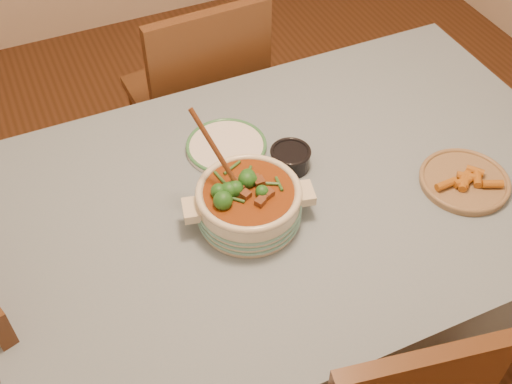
{
  "coord_description": "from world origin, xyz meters",
  "views": [
    {
      "loc": [
        -0.6,
        -1.07,
        2.04
      ],
      "look_at": [
        -0.14,
        -0.05,
        0.85
      ],
      "focal_mm": 45.0,
      "sensor_mm": 36.0,
      "label": 1
    }
  ],
  "objects_px": {
    "fried_plate": "(465,180)",
    "stew_casserole": "(249,201)",
    "dining_table": "(295,210)",
    "condiment_bowl": "(290,157)",
    "white_plate": "(226,146)",
    "chair_far": "(201,95)"
  },
  "relations": [
    {
      "from": "dining_table",
      "to": "condiment_bowl",
      "type": "xyz_separation_m",
      "value": [
        0.02,
        0.09,
        0.13
      ]
    },
    {
      "from": "dining_table",
      "to": "stew_casserole",
      "type": "bearing_deg",
      "value": -163.8
    },
    {
      "from": "dining_table",
      "to": "fried_plate",
      "type": "relative_size",
      "value": 6.42
    },
    {
      "from": "dining_table",
      "to": "white_plate",
      "type": "xyz_separation_m",
      "value": [
        -0.11,
        0.23,
        0.1
      ]
    },
    {
      "from": "dining_table",
      "to": "chair_far",
      "type": "distance_m",
      "value": 0.77
    },
    {
      "from": "stew_casserole",
      "to": "dining_table",
      "type": "bearing_deg",
      "value": 16.2
    },
    {
      "from": "white_plate",
      "to": "chair_far",
      "type": "height_order",
      "value": "chair_far"
    },
    {
      "from": "dining_table",
      "to": "fried_plate",
      "type": "bearing_deg",
      "value": -22.04
    },
    {
      "from": "stew_casserole",
      "to": "chair_far",
      "type": "height_order",
      "value": "stew_casserole"
    },
    {
      "from": "white_plate",
      "to": "condiment_bowl",
      "type": "distance_m",
      "value": 0.2
    },
    {
      "from": "condiment_bowl",
      "to": "fried_plate",
      "type": "relative_size",
      "value": 0.45
    },
    {
      "from": "fried_plate",
      "to": "chair_far",
      "type": "distance_m",
      "value": 1.06
    },
    {
      "from": "dining_table",
      "to": "white_plate",
      "type": "distance_m",
      "value": 0.27
    },
    {
      "from": "stew_casserole",
      "to": "fried_plate",
      "type": "distance_m",
      "value": 0.61
    },
    {
      "from": "stew_casserole",
      "to": "condiment_bowl",
      "type": "xyz_separation_m",
      "value": [
        0.19,
        0.13,
        -0.03
      ]
    },
    {
      "from": "chair_far",
      "to": "stew_casserole",
      "type": "bearing_deg",
      "value": 76.51
    },
    {
      "from": "condiment_bowl",
      "to": "fried_plate",
      "type": "distance_m",
      "value": 0.49
    },
    {
      "from": "dining_table",
      "to": "chair_far",
      "type": "xyz_separation_m",
      "value": [
        -0.01,
        0.76,
        -0.12
      ]
    },
    {
      "from": "dining_table",
      "to": "fried_plate",
      "type": "xyz_separation_m",
      "value": [
        0.43,
        -0.18,
        0.11
      ]
    },
    {
      "from": "dining_table",
      "to": "white_plate",
      "type": "height_order",
      "value": "white_plate"
    },
    {
      "from": "dining_table",
      "to": "stew_casserole",
      "type": "relative_size",
      "value": 4.82
    },
    {
      "from": "fried_plate",
      "to": "stew_casserole",
      "type": "bearing_deg",
      "value": 167.89
    }
  ]
}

